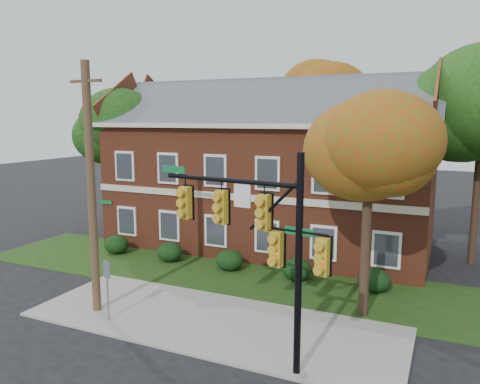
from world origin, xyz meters
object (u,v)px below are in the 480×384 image
at_px(apartment_building, 268,162).
at_px(utility_pole, 91,189).
at_px(tree_far_rear, 326,99).
at_px(hedge_far_left, 117,245).
at_px(hedge_center, 229,260).
at_px(hedge_right, 297,270).
at_px(hedge_left, 170,252).
at_px(traffic_signal, 262,236).
at_px(sign_post, 107,281).
at_px(hedge_far_right, 374,280).
at_px(tree_near_right, 376,142).
at_px(tree_left_rear, 120,131).

xyz_separation_m(apartment_building, utility_pole, (-2.55, -11.91, -0.13)).
relative_size(apartment_building, tree_far_rear, 1.63).
distance_m(hedge_far_left, tree_far_rear, 17.61).
bearing_deg(hedge_center, hedge_right, 0.00).
distance_m(hedge_left, hedge_center, 3.50).
bearing_deg(hedge_far_left, hedge_right, 0.00).
distance_m(hedge_center, traffic_signal, 9.81).
distance_m(hedge_right, sign_post, 8.84).
bearing_deg(hedge_right, utility_pole, -132.29).
distance_m(hedge_center, hedge_far_right, 7.00).
xyz_separation_m(hedge_left, hedge_right, (7.00, 0.00, 0.00)).
xyz_separation_m(tree_near_right, sign_post, (-8.76, -4.35, -5.08)).
distance_m(hedge_far_left, tree_near_right, 15.75).
xyz_separation_m(hedge_center, hedge_far_right, (7.00, 0.00, 0.00)).
bearing_deg(hedge_right, sign_post, -125.00).
relative_size(tree_near_right, traffic_signal, 1.30).
distance_m(hedge_right, traffic_signal, 8.64).
distance_m(hedge_far_right, utility_pole, 12.42).
relative_size(hedge_far_left, utility_pole, 0.15).
distance_m(apartment_building, tree_left_rear, 9.94).
height_order(hedge_far_right, sign_post, sign_post).
xyz_separation_m(hedge_far_right, tree_far_rear, (-5.66, 13.09, 8.32)).
distance_m(tree_near_right, sign_post, 11.02).
bearing_deg(hedge_far_left, traffic_signal, -33.27).
bearing_deg(tree_left_rear, hedge_right, -17.37).
distance_m(traffic_signal, sign_post, 6.86).
relative_size(hedge_right, utility_pole, 0.15).
height_order(hedge_right, tree_far_rear, tree_far_rear).
bearing_deg(utility_pole, hedge_right, 51.52).
xyz_separation_m(hedge_right, traffic_signal, (1.33, -7.76, 3.57)).
bearing_deg(tree_far_rear, utility_pole, -101.16).
xyz_separation_m(hedge_far_left, tree_left_rear, (-2.73, 4.14, 6.16)).
height_order(tree_near_right, utility_pole, utility_pole).
bearing_deg(hedge_right, hedge_far_left, 180.00).
bearing_deg(sign_post, hedge_left, 118.56).
height_order(tree_far_rear, traffic_signal, tree_far_rear).
relative_size(hedge_far_left, hedge_right, 1.00).
bearing_deg(sign_post, tree_near_right, 39.69).
relative_size(hedge_far_left, sign_post, 0.60).
bearing_deg(apartment_building, hedge_left, -123.67).
bearing_deg(hedge_far_left, tree_near_right, -11.27).
bearing_deg(hedge_far_right, hedge_right, 180.00).
relative_size(apartment_building, hedge_far_right, 13.43).
bearing_deg(tree_near_right, utility_pole, -158.65).
bearing_deg(traffic_signal, tree_left_rear, 148.86).
bearing_deg(tree_left_rear, tree_far_rear, 38.97).
bearing_deg(utility_pole, traffic_signal, -4.70).
xyz_separation_m(apartment_building, hedge_far_left, (-7.00, -5.25, -4.46)).
distance_m(hedge_far_right, tree_far_rear, 16.51).
height_order(traffic_signal, utility_pole, utility_pole).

